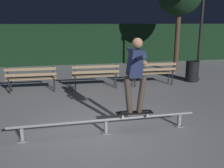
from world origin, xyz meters
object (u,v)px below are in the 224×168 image
(park_bench_left_center, at_px, (96,74))
(park_bench_leftmost, at_px, (32,76))
(park_bench_right_center, at_px, (153,71))
(lamp_post_right, at_px, (202,16))
(trash_can, at_px, (192,71))
(grind_rail, at_px, (106,122))
(skateboarder, at_px, (136,69))
(skateboard, at_px, (134,113))

(park_bench_left_center, bearing_deg, park_bench_leftmost, 180.00)
(park_bench_leftmost, height_order, park_bench_right_center, same)
(lamp_post_right, relative_size, trash_can, 4.88)
(park_bench_leftmost, bearing_deg, grind_rail, -64.21)
(lamp_post_right, height_order, trash_can, lamp_post_right)
(grind_rail, xyz_separation_m, park_bench_leftmost, (-1.75, 3.63, 0.29))
(skateboarder, xyz_separation_m, park_bench_left_center, (-0.26, 3.63, -0.79))
(park_bench_leftmost, xyz_separation_m, park_bench_left_center, (2.12, 0.00, 0.00))
(park_bench_right_center, relative_size, trash_can, 2.02)
(skateboard, relative_size, park_bench_right_center, 0.49)
(trash_can, bearing_deg, park_bench_right_center, -170.21)
(park_bench_leftmost, xyz_separation_m, trash_can, (5.95, 0.30, -0.12))
(skateboard, relative_size, trash_can, 0.99)
(grind_rail, relative_size, lamp_post_right, 1.01)
(lamp_post_right, bearing_deg, grind_rail, -138.39)
(lamp_post_right, bearing_deg, skateboard, -134.13)
(park_bench_leftmost, relative_size, lamp_post_right, 0.41)
(skateboarder, height_order, park_bench_leftmost, skateboarder)
(park_bench_left_center, bearing_deg, skateboard, -86.00)
(grind_rail, bearing_deg, park_bench_left_center, 84.29)
(grind_rail, height_order, lamp_post_right, lamp_post_right)
(skateboarder, bearing_deg, park_bench_right_center, 62.86)
(park_bench_left_center, xyz_separation_m, lamp_post_right, (4.09, 0.33, 1.94))
(park_bench_right_center, relative_size, lamp_post_right, 0.41)
(skateboarder, bearing_deg, lamp_post_right, 45.90)
(skateboarder, distance_m, park_bench_right_center, 4.15)
(grind_rail, xyz_separation_m, park_bench_right_center, (2.48, 3.63, 0.29))
(park_bench_leftmost, height_order, lamp_post_right, lamp_post_right)
(park_bench_leftmost, relative_size, park_bench_left_center, 1.00)
(grind_rail, height_order, trash_can, trash_can)
(skateboarder, xyz_separation_m, park_bench_right_center, (1.86, 3.63, -0.79))
(grind_rail, xyz_separation_m, lamp_post_right, (4.45, 3.96, 2.23))
(skateboard, distance_m, park_bench_right_center, 4.08)
(skateboarder, distance_m, park_bench_left_center, 3.72)
(skateboard, bearing_deg, trash_can, 47.62)
(skateboarder, distance_m, lamp_post_right, 5.63)
(grind_rail, height_order, skateboarder, skateboarder)
(park_bench_left_center, bearing_deg, skateboarder, -85.95)
(park_bench_left_center, height_order, lamp_post_right, lamp_post_right)
(skateboard, height_order, skateboarder, skateboarder)
(park_bench_leftmost, height_order, trash_can, park_bench_leftmost)
(grind_rail, relative_size, trash_can, 4.90)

